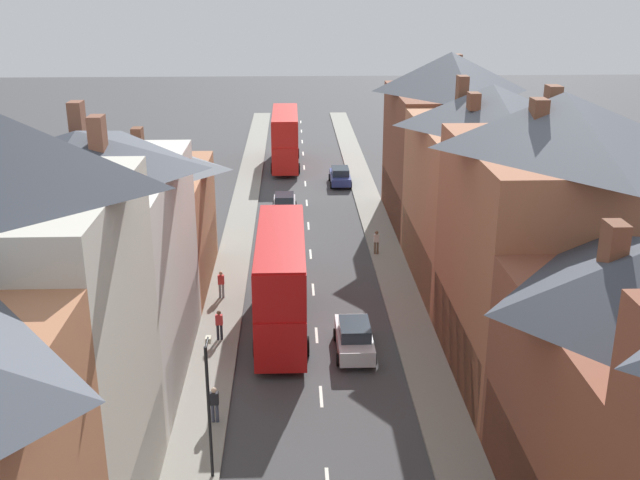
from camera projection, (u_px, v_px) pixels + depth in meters
The scene contains 16 objects.
pavement_left at pixel (236, 244), 51.85m from camera, with size 2.20×104.00×0.14m, color gray.
pavement_right at pixel (383, 242), 52.22m from camera, with size 2.20×104.00×0.14m, color gray.
centre_line_dashes at pixel (311, 254), 50.17m from camera, with size 0.14×97.80×0.01m.
terrace_row_left at pixel (10, 363), 23.71m from camera, with size 8.00×48.54×14.41m.
terrace_row_right at pixel (562, 267), 31.50m from camera, with size 8.00×61.97×13.58m.
double_decker_bus_lead at pixel (281, 280), 38.65m from camera, with size 2.74×10.80×5.30m.
double_decker_bus_mid_street at pixel (285, 137), 72.49m from camera, with size 2.74×10.80×5.30m.
car_near_blue at pixel (340, 176), 66.57m from camera, with size 1.90×4.35×1.58m.
car_near_silver at pixel (354, 337), 36.82m from camera, with size 1.90×4.30×1.67m.
car_parked_left_a at pixel (283, 250), 48.70m from camera, with size 1.90×4.22×1.58m.
car_parked_right_a at pixel (284, 204), 58.55m from camera, with size 1.90×3.90×1.57m.
pedestrian_mid_left at pixel (214, 403), 30.80m from camera, with size 0.36×0.22×1.61m.
pedestrian_mid_right at pixel (219, 324), 37.83m from camera, with size 0.36×0.22×1.61m.
pedestrian_far_left at pixel (221, 283), 42.80m from camera, with size 0.36×0.22×1.61m.
pedestrian_far_right at pixel (376, 241), 49.55m from camera, with size 0.36×0.22×1.61m.
street_lamp at pixel (209, 401), 26.83m from camera, with size 0.20×1.12×5.50m.
Camera 1 is at (-1.15, -10.96, 17.67)m, focal length 42.00 mm.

